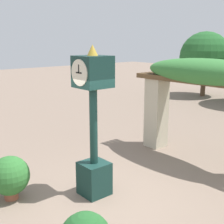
# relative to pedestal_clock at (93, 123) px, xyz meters

# --- Properties ---
(ground_plane) EXTENTS (60.00, 60.00, 0.00)m
(ground_plane) POSITION_rel_pedestal_clock_xyz_m (0.39, 0.06, -1.59)
(ground_plane) COLOR #7F6B5B
(pedestal_clock) EXTENTS (0.63, 0.67, 3.16)m
(pedestal_clock) POSITION_rel_pedestal_clock_xyz_m (0.00, 0.00, 0.00)
(pedestal_clock) COLOR #14332D
(pedestal_clock) RESTS_ON ground
(pergola) EXTENTS (4.42, 1.14, 2.78)m
(pergola) POSITION_rel_pedestal_clock_xyz_m (0.39, 3.36, 0.45)
(pergola) COLOR #BCB299
(pergola) RESTS_ON ground
(potted_plant_near_left) EXTENTS (0.81, 0.81, 0.93)m
(potted_plant_near_left) POSITION_rel_pedestal_clock_xyz_m (-0.96, -1.45, -1.08)
(potted_plant_near_left) COLOR #9E563D
(potted_plant_near_left) RESTS_ON ground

